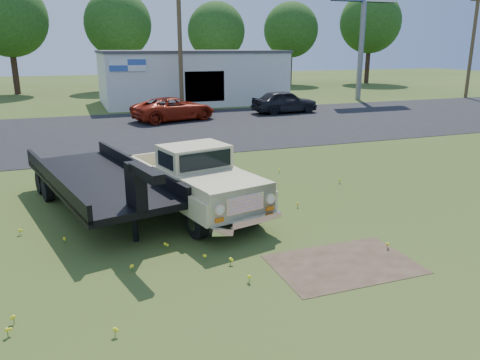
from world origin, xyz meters
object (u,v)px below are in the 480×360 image
red_pickup (174,109)px  vintage_pickup_truck (195,179)px  dark_sedan (285,102)px  flatbed_trailer (97,175)px

red_pickup → vintage_pickup_truck: bearing=153.6°
red_pickup → dark_sedan: bearing=-100.5°
vintage_pickup_truck → red_pickup: (3.13, 16.65, -0.24)m
flatbed_trailer → red_pickup: (5.61, 15.40, -0.28)m
dark_sedan → flatbed_trailer: bearing=137.4°
flatbed_trailer → dark_sedan: bearing=36.8°
flatbed_trailer → red_pickup: bearing=56.7°
flatbed_trailer → red_pickup: flatbed_trailer is taller
vintage_pickup_truck → flatbed_trailer: bearing=140.3°
vintage_pickup_truck → red_pickup: 16.94m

